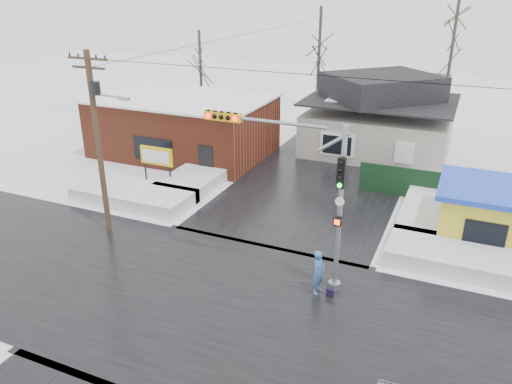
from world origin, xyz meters
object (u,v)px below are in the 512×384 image
at_px(traffic_signal, 302,182).
at_px(pedestrian, 319,273).
at_px(kiosk, 486,213).
at_px(utility_pole, 98,134).
at_px(marquee_sign, 156,157).

xyz_separation_m(traffic_signal, pedestrian, (1.02, -0.53, -3.59)).
xyz_separation_m(kiosk, pedestrian, (-6.05, -7.56, -0.51)).
xyz_separation_m(utility_pole, marquee_sign, (-1.07, 5.99, -3.19)).
relative_size(traffic_signal, utility_pole, 0.78).
height_order(traffic_signal, pedestrian, traffic_signal).
relative_size(traffic_signal, marquee_sign, 2.75).
bearing_deg(marquee_sign, kiosk, 1.55).
bearing_deg(kiosk, pedestrian, -128.66).
bearing_deg(traffic_signal, utility_pole, 177.05).
bearing_deg(marquee_sign, traffic_signal, -29.72).
xyz_separation_m(traffic_signal, kiosk, (7.07, 7.03, -3.08)).
relative_size(kiosk, pedestrian, 2.42).
bearing_deg(traffic_signal, marquee_sign, 150.28).
xyz_separation_m(marquee_sign, kiosk, (18.50, 0.50, -0.46)).
bearing_deg(marquee_sign, pedestrian, -29.55).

